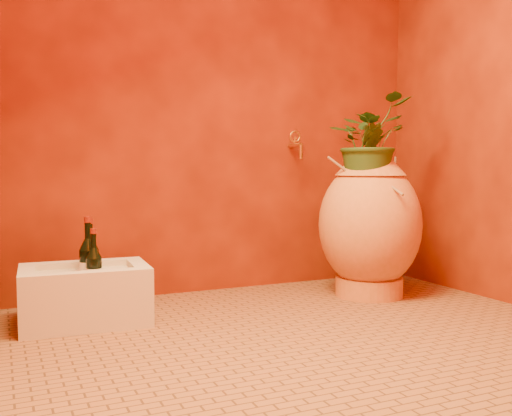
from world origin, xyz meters
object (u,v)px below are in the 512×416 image
stone_basin (85,296)px  wine_bottle_a (89,265)px  wall_tap (296,144)px  wine_bottle_c (90,264)px  amphora (370,224)px  wine_bottle_b (94,271)px

stone_basin → wine_bottle_a: wine_bottle_a is taller
wall_tap → stone_basin: bearing=-164.7°
wine_bottle_c → wall_tap: size_ratio=1.95×
amphora → wine_bottle_c: bearing=175.5°
stone_basin → amphora: bearing=-2.4°
wine_bottle_a → amphora: bearing=-2.6°
stone_basin → wine_bottle_a: bearing=5.9°
amphora → wine_bottle_c: size_ratio=2.42×
amphora → stone_basin: size_ratio=1.39×
wine_bottle_c → wall_tap: (1.26, 0.30, 0.60)m
wine_bottle_c → wall_tap: bearing=13.5°
wine_bottle_b → stone_basin: bearing=114.9°
amphora → wall_tap: (-0.24, 0.42, 0.46)m
wine_bottle_c → wall_tap: wall_tap is taller
amphora → stone_basin: bearing=177.6°
amphora → stone_basin: (-1.53, 0.07, -0.28)m
wall_tap → wine_bottle_c: bearing=-166.5°
wine_bottle_a → wall_tap: (1.27, 0.35, 0.59)m
wine_bottle_c → wine_bottle_a: bearing=-107.4°
amphora → stone_basin: 1.56m
stone_basin → wall_tap: size_ratio=3.40×
amphora → wine_bottle_b: bearing=-179.8°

